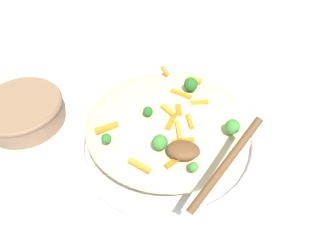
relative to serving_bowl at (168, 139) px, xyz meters
name	(u,v)px	position (x,y,z in m)	size (l,w,h in m)	color
ground_plane	(168,145)	(0.00, 0.00, -0.02)	(2.40, 2.40, 0.00)	silver
serving_bowl	(168,139)	(0.00, 0.00, 0.00)	(0.37, 0.37, 0.04)	silver
pasta_mound	(168,124)	(0.00, 0.00, 0.04)	(0.32, 0.31, 0.07)	beige
carrot_piece_0	(166,110)	(0.00, 0.00, 0.08)	(0.03, 0.01, 0.01)	orange
carrot_piece_1	(181,94)	(-0.02, -0.05, 0.08)	(0.04, 0.01, 0.01)	orange
carrot_piece_2	(175,161)	(-0.03, 0.10, 0.08)	(0.04, 0.01, 0.01)	orange
carrot_piece_3	(140,165)	(0.03, 0.12, 0.08)	(0.04, 0.01, 0.01)	orange
carrot_piece_4	(183,141)	(-0.04, 0.06, 0.08)	(0.04, 0.01, 0.01)	orange
carrot_piece_5	(194,80)	(-0.04, -0.10, 0.08)	(0.03, 0.01, 0.01)	orange
carrot_piece_6	(190,121)	(-0.04, 0.02, 0.08)	(0.03, 0.01, 0.01)	orange
carrot_piece_7	(179,110)	(-0.02, -0.01, 0.08)	(0.03, 0.01, 0.01)	orange
carrot_piece_8	(199,103)	(-0.06, -0.04, 0.08)	(0.04, 0.01, 0.01)	orange
carrot_piece_9	(107,127)	(0.10, 0.05, 0.07)	(0.04, 0.01, 0.01)	orange
carrot_piece_10	(171,121)	(-0.01, 0.02, 0.08)	(0.04, 0.01, 0.01)	orange
carrot_piece_11	(179,131)	(-0.03, 0.04, 0.08)	(0.04, 0.01, 0.01)	orange
carrot_piece_12	(165,71)	(0.03, -0.13, 0.07)	(0.03, 0.01, 0.01)	orange
broccoli_floret_0	(232,127)	(-0.12, 0.03, 0.09)	(0.03, 0.03, 0.03)	#377928
broccoli_floret_1	(148,112)	(0.03, 0.01, 0.09)	(0.02, 0.02, 0.02)	#205B1C
broccoli_floret_2	(191,85)	(-0.03, -0.07, 0.09)	(0.03, 0.03, 0.03)	#205B1C
broccoli_floret_3	(194,167)	(-0.06, 0.12, 0.08)	(0.02, 0.02, 0.02)	#377928
broccoli_floret_4	(106,139)	(0.09, 0.08, 0.08)	(0.02, 0.02, 0.02)	#296820
broccoli_floret_5	(161,143)	(0.00, 0.08, 0.09)	(0.03, 0.03, 0.03)	#377928
serving_spoon	(198,155)	(-0.07, 0.11, 0.10)	(0.14, 0.14, 0.08)	brown
companion_bowl	(23,110)	(0.32, -0.02, 0.01)	(0.18, 0.18, 0.05)	#8C6B4C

